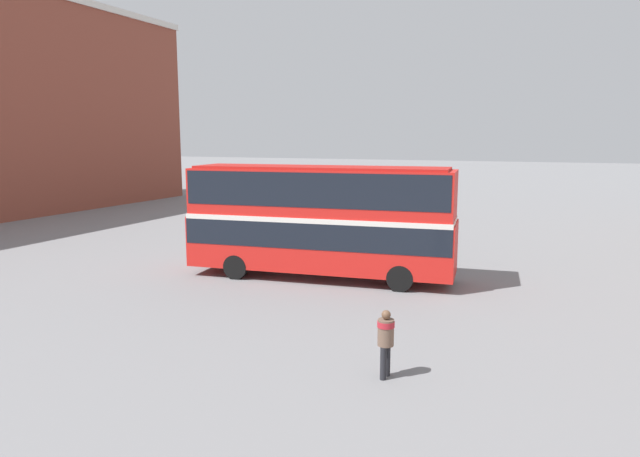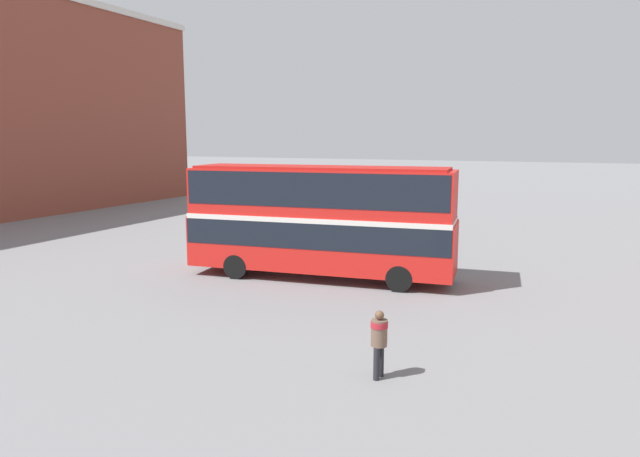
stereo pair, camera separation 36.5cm
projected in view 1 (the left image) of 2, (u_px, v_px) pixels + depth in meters
name	position (u px, v px, depth m)	size (l,w,h in m)	color
ground_plane	(314.00, 276.00, 23.28)	(240.00, 240.00, 0.00)	slate
double_decker_bus	(320.00, 215.00, 22.64)	(10.85, 3.71, 4.50)	red
pedestrian_foreground	(386.00, 337.00, 13.33)	(0.44, 0.44, 1.65)	#232328
parked_car_kerb_near	(314.00, 209.00, 39.00)	(4.81, 2.49, 1.59)	navy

